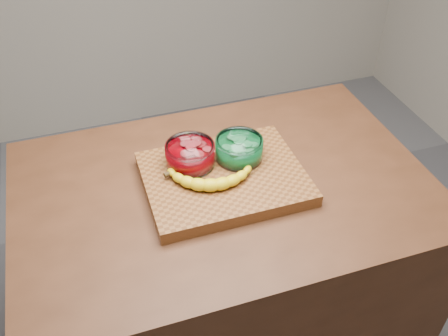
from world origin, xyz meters
name	(u,v)px	position (x,y,z in m)	size (l,w,h in m)	color
counter	(224,280)	(0.00, 0.00, 0.45)	(1.20, 0.80, 0.90)	#482715
cutting_board	(224,179)	(0.00, 0.00, 0.92)	(0.45, 0.35, 0.04)	brown
bowl_red	(190,155)	(-0.08, 0.07, 0.97)	(0.14, 0.14, 0.07)	white
bowl_green	(239,149)	(0.06, 0.05, 0.97)	(0.14, 0.14, 0.06)	white
banana	(211,175)	(-0.04, -0.01, 0.96)	(0.27, 0.15, 0.04)	gold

